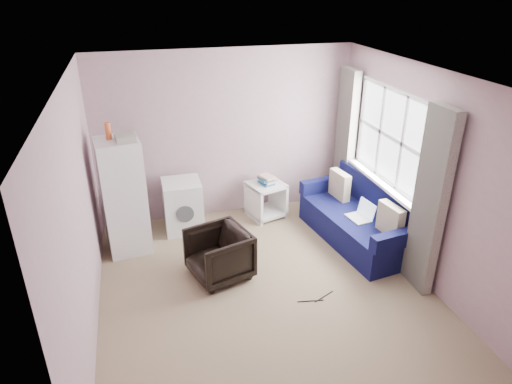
# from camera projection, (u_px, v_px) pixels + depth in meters

# --- Properties ---
(room) EXTENTS (3.84, 4.24, 2.54)m
(room) POSITION_uv_depth(u_px,v_px,m) (268.00, 194.00, 4.90)
(room) COLOR #8C775B
(room) RESTS_ON ground
(armchair) EXTENTS (0.79, 0.82, 0.69)m
(armchair) POSITION_uv_depth(u_px,v_px,m) (219.00, 252.00, 5.53)
(armchair) COLOR black
(armchair) RESTS_ON ground
(fridge) EXTENTS (0.61, 0.60, 1.77)m
(fridge) POSITION_uv_depth(u_px,v_px,m) (124.00, 196.00, 5.92)
(fridge) COLOR silver
(fridge) RESTS_ON ground
(washing_machine) EXTENTS (0.54, 0.55, 0.76)m
(washing_machine) POSITION_uv_depth(u_px,v_px,m) (183.00, 205.00, 6.56)
(washing_machine) COLOR silver
(washing_machine) RESTS_ON ground
(side_table) EXTENTS (0.61, 0.61, 0.68)m
(side_table) POSITION_uv_depth(u_px,v_px,m) (266.00, 197.00, 6.96)
(side_table) COLOR silver
(side_table) RESTS_ON ground
(sofa) EXTENTS (1.11, 1.98, 0.84)m
(sofa) POSITION_uv_depth(u_px,v_px,m) (362.00, 220.00, 6.34)
(sofa) COLOR #0F1244
(sofa) RESTS_ON ground
(window_dressing) EXTENTS (0.17, 2.62, 2.18)m
(window_dressing) POSITION_uv_depth(u_px,v_px,m) (381.00, 167.00, 5.99)
(window_dressing) COLOR white
(window_dressing) RESTS_ON ground
(floor_cables) EXTENTS (0.47, 0.14, 0.01)m
(floor_cables) POSITION_uv_depth(u_px,v_px,m) (317.00, 299.00, 5.26)
(floor_cables) COLOR black
(floor_cables) RESTS_ON ground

